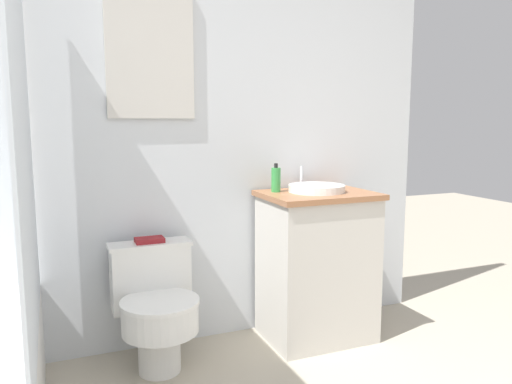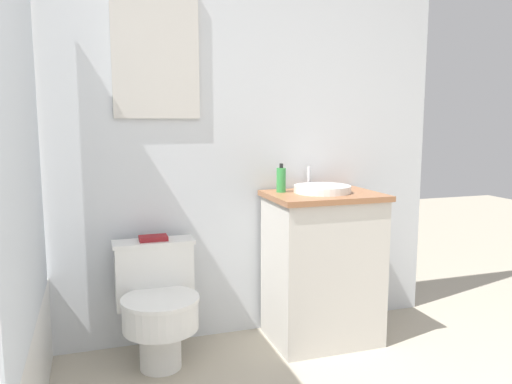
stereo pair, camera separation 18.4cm
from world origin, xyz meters
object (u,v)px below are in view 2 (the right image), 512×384
sink (322,189)px  soap_bottle (281,180)px  book_on_tank (153,238)px  toilet (158,302)px

sink → soap_bottle: 0.23m
sink → book_on_tank: sink is taller
toilet → book_on_tank: 0.33m
toilet → soap_bottle: (0.71, 0.11, 0.59)m
soap_bottle → book_on_tank: (-0.71, 0.02, -0.28)m
soap_bottle → book_on_tank: size_ratio=1.10×
sink → soap_bottle: soap_bottle is taller
sink → soap_bottle: bearing=158.2°
toilet → soap_bottle: bearing=8.8°
toilet → sink: size_ratio=1.76×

